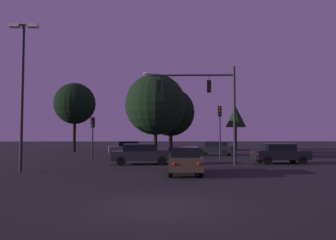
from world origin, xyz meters
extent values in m
plane|color=black|center=(0.00, 24.50, 0.00)|extent=(168.00, 168.00, 0.00)
cylinder|color=#232326|center=(5.62, 13.59, 3.65)|extent=(0.20, 0.20, 7.29)
cylinder|color=#232326|center=(2.53, 13.78, 6.65)|extent=(6.20, 0.51, 0.14)
ellipsoid|color=#F4EACC|center=(-0.87, 13.98, 6.80)|extent=(0.56, 0.28, 0.16)
cylinder|color=#232326|center=(3.77, 13.70, 6.46)|extent=(0.05, 0.05, 0.39)
cube|color=black|center=(3.77, 13.70, 5.81)|extent=(0.31, 0.26, 0.90)
sphere|color=red|center=(3.77, 13.84, 6.09)|extent=(0.18, 0.18, 0.18)
sphere|color=#56380C|center=(3.77, 13.84, 5.81)|extent=(0.18, 0.18, 0.18)
sphere|color=#0C4219|center=(3.77, 13.84, 5.53)|extent=(0.18, 0.18, 0.18)
cylinder|color=#232326|center=(0.05, 13.93, 6.47)|extent=(0.05, 0.05, 0.37)
cube|color=black|center=(0.05, 13.93, 5.84)|extent=(0.31, 0.26, 0.90)
sphere|color=red|center=(0.06, 14.07, 6.12)|extent=(0.18, 0.18, 0.18)
sphere|color=#56380C|center=(0.06, 14.07, 5.84)|extent=(0.18, 0.18, 0.18)
sphere|color=#0C4219|center=(0.06, 14.07, 5.56)|extent=(0.18, 0.18, 0.18)
cylinder|color=#232326|center=(-5.69, 18.07, 1.42)|extent=(0.12, 0.12, 2.84)
cube|color=black|center=(-5.69, 18.07, 3.29)|extent=(0.34, 0.29, 0.90)
sphere|color=#4C0A0A|center=(-5.72, 17.93, 3.57)|extent=(0.18, 0.18, 0.18)
sphere|color=#56380C|center=(-5.72, 17.93, 3.29)|extent=(0.18, 0.18, 0.18)
sphere|color=#1EE04C|center=(-5.72, 17.93, 3.01)|extent=(0.18, 0.18, 0.18)
cylinder|color=#232326|center=(5.31, 17.57, 1.90)|extent=(0.12, 0.12, 3.80)
cube|color=black|center=(5.31, 17.57, 4.25)|extent=(0.32, 0.27, 0.90)
sphere|color=red|center=(5.30, 17.43, 4.53)|extent=(0.18, 0.18, 0.18)
sphere|color=#56380C|center=(5.30, 17.43, 4.25)|extent=(0.18, 0.18, 0.18)
sphere|color=#0C4219|center=(5.30, 17.43, 3.97)|extent=(0.18, 0.18, 0.18)
cube|color=#473828|center=(1.45, 8.04, 0.66)|extent=(1.90, 4.21, 0.68)
cube|color=black|center=(1.44, 7.89, 1.26)|extent=(1.59, 2.29, 0.52)
cylinder|color=black|center=(0.72, 9.43, 0.32)|extent=(0.22, 0.65, 0.64)
cylinder|color=black|center=(2.27, 9.37, 0.32)|extent=(0.22, 0.65, 0.64)
cylinder|color=black|center=(0.62, 6.70, 0.32)|extent=(0.22, 0.65, 0.64)
cylinder|color=black|center=(2.17, 6.64, 0.32)|extent=(0.22, 0.65, 0.64)
sphere|color=red|center=(0.76, 5.98, 0.76)|extent=(0.14, 0.14, 0.14)
sphere|color=red|center=(1.98, 5.93, 0.76)|extent=(0.14, 0.14, 0.14)
cube|color=black|center=(9.36, 14.50, 0.66)|extent=(4.10, 1.98, 0.68)
cube|color=black|center=(9.21, 14.49, 1.26)|extent=(2.23, 1.68, 0.52)
cylinder|color=black|center=(10.68, 15.37, 0.32)|extent=(0.64, 0.21, 0.64)
cylinder|color=black|center=(10.72, 13.68, 0.32)|extent=(0.64, 0.21, 0.64)
cylinder|color=black|center=(8.00, 15.32, 0.32)|extent=(0.64, 0.21, 0.64)
cylinder|color=black|center=(8.03, 13.62, 0.32)|extent=(0.64, 0.21, 0.64)
sphere|color=red|center=(7.30, 15.12, 0.76)|extent=(0.14, 0.14, 0.14)
sphere|color=red|center=(7.33, 13.79, 0.76)|extent=(0.14, 0.14, 0.14)
cube|color=#232328|center=(-1.24, 14.13, 0.66)|extent=(4.52, 2.06, 0.68)
cube|color=black|center=(-1.39, 14.13, 1.26)|extent=(2.47, 1.70, 0.52)
cylinder|color=black|center=(0.17, 15.03, 0.32)|extent=(0.65, 0.23, 0.64)
cylinder|color=black|center=(0.26, 13.40, 0.32)|extent=(0.65, 0.23, 0.64)
cylinder|color=black|center=(-2.75, 14.87, 0.32)|extent=(0.65, 0.23, 0.64)
cylinder|color=black|center=(-2.66, 13.24, 0.32)|extent=(0.65, 0.23, 0.64)
sphere|color=red|center=(-3.50, 14.66, 0.76)|extent=(0.14, 0.14, 0.14)
sphere|color=red|center=(-3.43, 13.38, 0.76)|extent=(0.14, 0.14, 0.14)
cube|color=gray|center=(-3.44, 25.42, 0.66)|extent=(4.20, 2.44, 0.68)
cube|color=black|center=(-3.29, 25.45, 1.26)|extent=(2.37, 1.87, 0.52)
cylinder|color=black|center=(-4.58, 24.43, 0.32)|extent=(0.67, 0.31, 0.64)
cylinder|color=black|center=(-4.86, 25.95, 0.32)|extent=(0.67, 0.31, 0.64)
cylinder|color=black|center=(-2.02, 24.90, 0.32)|extent=(0.67, 0.31, 0.64)
cylinder|color=black|center=(-2.30, 26.42, 0.32)|extent=(0.67, 0.31, 0.64)
sphere|color=red|center=(-1.38, 25.18, 0.76)|extent=(0.14, 0.14, 0.14)
sphere|color=red|center=(-1.60, 26.39, 0.76)|extent=(0.14, 0.14, 0.14)
cube|color=black|center=(6.12, 24.66, 0.66)|extent=(4.29, 3.18, 0.68)
cube|color=black|center=(6.26, 24.60, 1.26)|extent=(2.54, 2.24, 0.52)
cylinder|color=black|center=(4.62, 24.45, 0.32)|extent=(0.67, 0.44, 0.64)
cylinder|color=black|center=(5.25, 25.89, 0.32)|extent=(0.67, 0.44, 0.64)
cylinder|color=black|center=(6.99, 23.42, 0.32)|extent=(0.67, 0.44, 0.64)
cylinder|color=black|center=(7.62, 24.86, 0.32)|extent=(0.67, 0.44, 0.64)
sphere|color=red|center=(7.67, 23.30, 0.76)|extent=(0.14, 0.14, 0.14)
sphere|color=red|center=(8.17, 24.44, 0.76)|extent=(0.14, 0.14, 0.14)
cylinder|color=#232326|center=(-8.14, 9.43, 4.41)|extent=(0.18, 0.18, 8.82)
cylinder|color=#232326|center=(-8.14, 9.43, 8.82)|extent=(1.32, 0.10, 0.10)
cube|color=#F4EACC|center=(-8.69, 9.43, 8.77)|extent=(0.60, 0.36, 0.20)
cube|color=#F4EACC|center=(-7.59, 9.43, 8.77)|extent=(0.60, 0.36, 0.20)
cylinder|color=black|center=(11.60, 37.45, 1.71)|extent=(0.29, 0.29, 3.42)
cone|color=black|center=(11.60, 37.45, 4.99)|extent=(3.02, 3.02, 3.14)
cylinder|color=black|center=(-0.26, 19.78, 1.52)|extent=(0.34, 0.34, 3.04)
sphere|color=black|center=(-0.26, 19.78, 5.03)|extent=(5.67, 5.67, 5.67)
cylinder|color=black|center=(1.41, 26.71, 1.46)|extent=(0.45, 0.45, 2.91)
sphere|color=black|center=(1.41, 26.71, 4.85)|extent=(5.53, 5.53, 5.53)
cylinder|color=black|center=(-11.13, 33.00, 2.25)|extent=(0.40, 0.40, 4.50)
sphere|color=black|center=(-11.13, 33.00, 6.42)|extent=(5.48, 5.48, 5.48)
camera|label=1|loc=(-0.03, -9.78, 2.15)|focal=34.15mm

